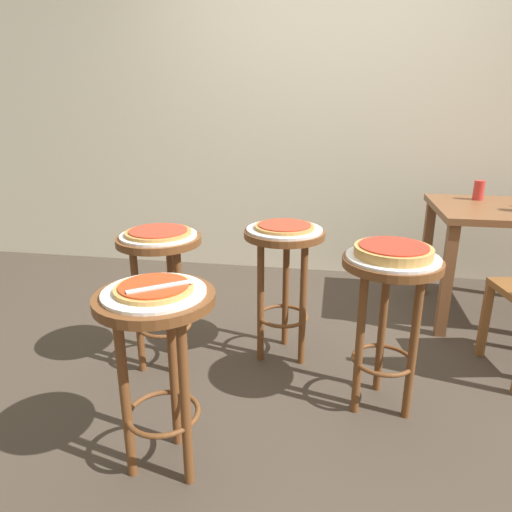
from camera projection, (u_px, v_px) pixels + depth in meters
The scene contains 17 objects.
ground_plane at pixel (309, 376), 2.32m from camera, with size 6.00×6.00×0.00m, color #42382D.
back_wall at pixel (330, 78), 3.39m from camera, with size 6.00×0.10×3.00m, color beige.
stool_foreground at pixel (158, 341), 1.58m from camera, with size 0.41×0.41×0.71m.
serving_plate_foreground at pixel (154, 292), 1.52m from camera, with size 0.35×0.35×0.01m, color white.
pizza_foreground at pixel (154, 288), 1.52m from camera, with size 0.26×0.26×0.02m.
stool_middle at pixel (389, 299), 1.93m from camera, with size 0.41×0.41×0.71m.
serving_plate_middle at pixel (393, 257), 1.88m from camera, with size 0.38×0.38×0.01m, color silver.
pizza_middle at pixel (393, 251), 1.87m from camera, with size 0.32×0.32×0.05m.
stool_leftside at pixel (161, 271), 2.25m from camera, with size 0.41×0.41×0.71m.
serving_plate_leftside at pixel (159, 235), 2.19m from camera, with size 0.37×0.37×0.01m, color white.
pizza_leftside at pixel (158, 232), 2.19m from camera, with size 0.32×0.32×0.02m.
stool_rear at pixel (284, 264), 2.35m from camera, with size 0.41×0.41×0.71m.
serving_plate_rear at pixel (284, 229), 2.30m from camera, with size 0.38×0.38×0.01m, color silver.
pizza_rear at pixel (284, 226), 2.29m from camera, with size 0.30×0.30×0.02m.
dining_table at pixel (509, 226), 2.79m from camera, with size 0.90×0.75×0.72m.
cup_far_edge at pixel (479, 190), 2.95m from camera, with size 0.07×0.07×0.12m, color red.
pizza_server_knife at pixel (160, 287), 1.49m from camera, with size 0.22×0.02×0.01m, color silver.
Camera 1 is at (0.08, -2.02, 1.30)m, focal length 32.14 mm.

